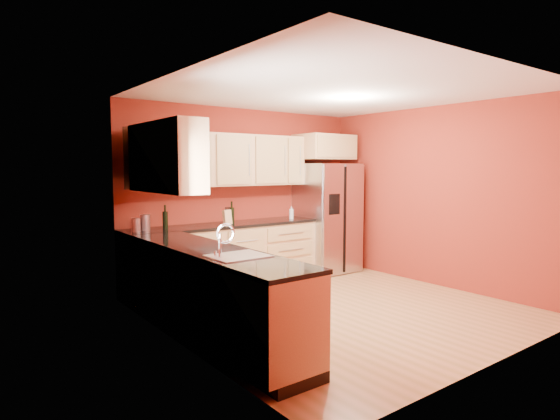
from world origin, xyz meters
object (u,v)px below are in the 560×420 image
(wine_bottle_a, at_px, (165,217))
(soap_dispenser, at_px, (291,213))
(refrigerator, at_px, (327,218))
(canister_left, at_px, (145,223))
(knife_block, at_px, (227,217))

(wine_bottle_a, bearing_deg, soap_dispenser, -2.41)
(refrigerator, distance_m, canister_left, 3.07)
(wine_bottle_a, relative_size, soap_dispenser, 1.60)
(refrigerator, xyz_separation_m, canister_left, (-3.06, 0.07, 0.13))
(refrigerator, relative_size, soap_dispenser, 9.14)
(canister_left, bearing_deg, refrigerator, -1.24)
(refrigerator, height_order, knife_block, refrigerator)
(refrigerator, bearing_deg, knife_block, -179.59)
(refrigerator, bearing_deg, soap_dispenser, -179.93)
(canister_left, xyz_separation_m, wine_bottle_a, (0.28, 0.02, 0.05))
(canister_left, xyz_separation_m, knife_block, (1.15, -0.08, 0.00))
(wine_bottle_a, distance_m, soap_dispenser, 2.04)
(refrigerator, height_order, soap_dispenser, refrigerator)
(knife_block, bearing_deg, canister_left, -177.44)
(canister_left, distance_m, knife_block, 1.16)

